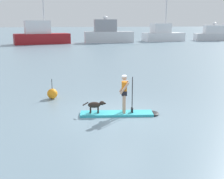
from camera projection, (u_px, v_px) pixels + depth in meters
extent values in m
plane|color=slate|center=(117.00, 115.00, 12.76)|extent=(400.00, 400.00, 0.00)
cube|color=#33B2BF|center=(117.00, 114.00, 12.75)|extent=(3.22, 1.23, 0.10)
ellipsoid|color=black|center=(152.00, 113.00, 12.82)|extent=(0.66, 0.78, 0.10)
cylinder|color=tan|center=(124.00, 103.00, 12.79)|extent=(0.12, 0.12, 0.80)
cylinder|color=tan|center=(124.00, 104.00, 12.54)|extent=(0.12, 0.12, 0.80)
cube|color=black|center=(124.00, 93.00, 12.55)|extent=(0.27, 0.39, 0.20)
cube|color=orange|center=(124.00, 88.00, 12.51)|extent=(0.25, 0.37, 0.57)
sphere|color=tan|center=(124.00, 78.00, 12.40)|extent=(0.22, 0.22, 0.22)
ellipsoid|color=white|center=(124.00, 76.00, 12.39)|extent=(0.23, 0.23, 0.11)
cylinder|color=tan|center=(124.00, 86.00, 12.68)|extent=(0.43, 0.15, 0.54)
cylinder|color=tan|center=(125.00, 88.00, 12.31)|extent=(0.43, 0.15, 0.54)
cylinder|color=black|center=(132.00, 95.00, 12.59)|extent=(0.04, 0.04, 1.57)
cube|color=black|center=(132.00, 110.00, 12.74)|extent=(0.11, 0.19, 0.20)
ellipsoid|color=#2D231E|center=(94.00, 105.00, 12.62)|extent=(0.58, 0.30, 0.26)
ellipsoid|color=#2D231E|center=(102.00, 103.00, 12.62)|extent=(0.24, 0.19, 0.18)
ellipsoid|color=black|center=(105.00, 103.00, 12.62)|extent=(0.13, 0.10, 0.08)
cylinder|color=#2D231E|center=(86.00, 104.00, 12.59)|extent=(0.27, 0.09, 0.18)
cylinder|color=#2D231E|center=(98.00, 110.00, 12.76)|extent=(0.07, 0.07, 0.23)
cylinder|color=#2D231E|center=(98.00, 111.00, 12.61)|extent=(0.07, 0.07, 0.23)
cylinder|color=#2D231E|center=(91.00, 110.00, 12.74)|extent=(0.07, 0.07, 0.23)
cylinder|color=#2D231E|center=(90.00, 111.00, 12.59)|extent=(0.07, 0.07, 0.23)
cube|color=maroon|center=(42.00, 39.00, 52.24)|extent=(10.08, 5.08, 1.82)
cube|color=silver|center=(37.00, 27.00, 51.64)|extent=(4.73, 3.20, 2.29)
cylinder|color=silver|center=(43.00, 6.00, 51.05)|extent=(0.20, 0.20, 9.45)
cylinder|color=silver|center=(37.00, 27.00, 51.62)|extent=(3.33, 0.84, 0.14)
cube|color=silver|center=(109.00, 37.00, 55.51)|extent=(9.22, 2.62, 2.07)
cube|color=gray|center=(105.00, 25.00, 54.89)|extent=(4.16, 1.91, 2.23)
ellipsoid|color=white|center=(105.00, 17.00, 54.56)|extent=(0.90, 0.90, 0.60)
cube|color=white|center=(163.00, 37.00, 59.56)|extent=(8.42, 4.20, 1.68)
cube|color=silver|center=(161.00, 28.00, 59.03)|extent=(3.88, 2.93, 1.89)
cylinder|color=silver|center=(166.00, 13.00, 58.57)|extent=(0.20, 0.20, 7.70)
cylinder|color=silver|center=(161.00, 27.00, 58.98)|extent=(2.85, 0.40, 0.14)
cube|color=silver|center=(216.00, 37.00, 61.57)|extent=(9.31, 3.68, 1.48)
cube|color=silver|center=(214.00, 29.00, 61.08)|extent=(4.29, 2.41, 1.69)
ellipsoid|color=white|center=(214.00, 23.00, 60.81)|extent=(0.90, 0.90, 0.60)
sphere|color=orange|center=(52.00, 94.00, 15.35)|extent=(0.54, 0.54, 0.54)
cylinder|color=black|center=(52.00, 84.00, 15.23)|extent=(0.03, 0.03, 0.50)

